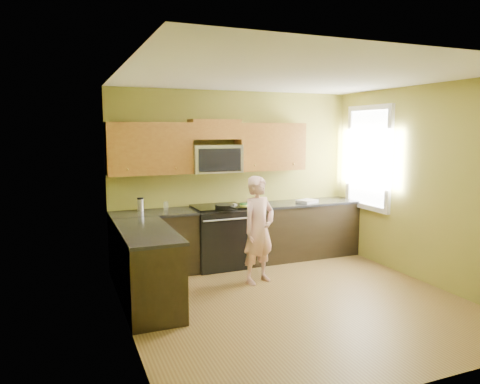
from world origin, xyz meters
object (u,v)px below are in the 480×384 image
travel_mug (141,211)px  frying_pan (225,209)px  woman (259,230)px  microwave (216,172)px  butter_tub (244,208)px  stove (219,236)px

travel_mug → frying_pan: bearing=-20.7°
woman → frying_pan: bearing=93.8°
microwave → travel_mug: microwave is taller
microwave → travel_mug: size_ratio=3.88×
woman → travel_mug: size_ratio=7.53×
butter_tub → travel_mug: size_ratio=0.67×
woman → microwave: bearing=85.8°
frying_pan → travel_mug: bearing=146.5°
microwave → woman: microwave is taller
frying_pan → butter_tub: size_ratio=3.84×
microwave → travel_mug: 1.26m
stove → butter_tub: (0.36, -0.15, 0.45)m
frying_pan → travel_mug: (-1.15, 0.43, -0.03)m
frying_pan → butter_tub: (0.35, 0.11, -0.03)m
stove → travel_mug: size_ratio=4.85×
stove → butter_tub: size_ratio=7.28×
stove → butter_tub: 0.59m
stove → travel_mug: 1.24m
frying_pan → butter_tub: 0.36m
butter_tub → frying_pan: bearing=-163.1°
stove → butter_tub: butter_tub is taller
butter_tub → woman: bearing=-96.3°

